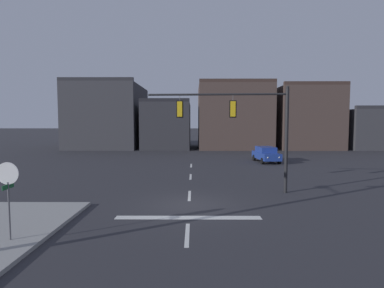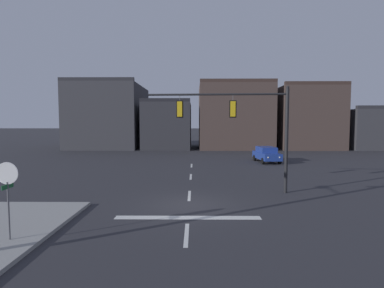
{
  "view_description": "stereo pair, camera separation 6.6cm",
  "coord_description": "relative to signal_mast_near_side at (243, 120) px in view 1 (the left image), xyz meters",
  "views": [
    {
      "loc": [
        0.24,
        -14.99,
        4.17
      ],
      "look_at": [
        0.13,
        3.76,
        2.83
      ],
      "focal_mm": 28.3,
      "sensor_mm": 36.0,
      "label": 1
    },
    {
      "loc": [
        0.3,
        -14.99,
        4.17
      ],
      "look_at": [
        0.13,
        3.76,
        2.83
      ],
      "focal_mm": 28.3,
      "sensor_mm": 36.0,
      "label": 2
    }
  ],
  "objects": [
    {
      "name": "car_lot_nearside",
      "position": [
        4.67,
        13.73,
        -3.48
      ],
      "size": [
        2.24,
        4.58,
        1.61
      ],
      "color": "navy",
      "rests_on": "ground"
    },
    {
      "name": "ground_plane",
      "position": [
        -3.18,
        -2.92,
        -4.34
      ],
      "size": [
        400.0,
        400.0,
        0.0
      ],
      "primitive_type": "plane",
      "color": "#2B2B30"
    },
    {
      "name": "building_row",
      "position": [
        1.27,
        32.19,
        0.19
      ],
      "size": [
        54.12,
        13.98,
        10.72
      ],
      "color": "#38383D",
      "rests_on": "ground"
    },
    {
      "name": "lane_centreline",
      "position": [
        -3.18,
        -0.92,
        -4.34
      ],
      "size": [
        0.16,
        26.4,
        0.01
      ],
      "color": "silver",
      "rests_on": "ground"
    },
    {
      "name": "stop_bar_paint",
      "position": [
        -3.18,
        -4.92,
        -4.34
      ],
      "size": [
        6.4,
        0.5,
        0.01
      ],
      "primitive_type": "cube",
      "color": "silver",
      "rests_on": "ground"
    },
    {
      "name": "signal_mast_near_side",
      "position": [
        0.0,
        0.0,
        0.0
      ],
      "size": [
        8.27,
        0.72,
        6.29
      ],
      "color": "black",
      "rests_on": "ground"
    },
    {
      "name": "stop_sign",
      "position": [
        -9.24,
        -7.82,
        -2.2
      ],
      "size": [
        0.76,
        0.64,
        2.83
      ],
      "color": "#56565B",
      "rests_on": "ground"
    }
  ]
}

